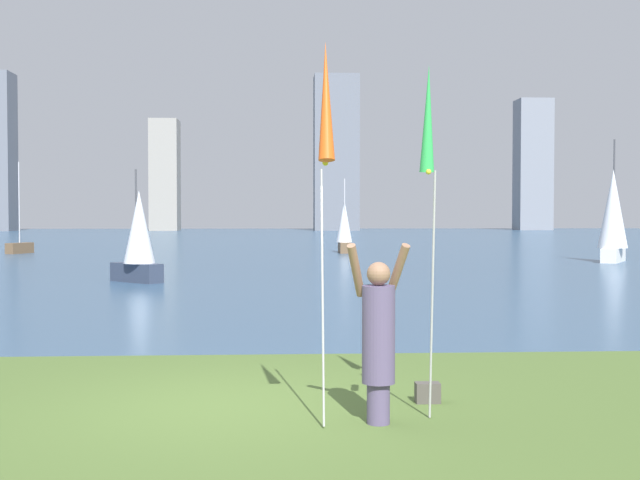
{
  "coord_description": "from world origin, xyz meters",
  "views": [
    {
      "loc": [
        0.61,
        -9.06,
        2.19
      ],
      "look_at": [
        1.57,
        9.35,
        1.61
      ],
      "focal_mm": 44.34,
      "sensor_mm": 36.0,
      "label": 1
    }
  ],
  "objects_px": {
    "sailboat_3": "(344,227)",
    "kite_flag_right": "(428,128)",
    "kite_flag_left": "(326,111)",
    "bag": "(428,393)",
    "sailboat_5": "(613,216)",
    "sailboat_1": "(139,238)",
    "person": "(378,335)",
    "sailboat_6": "(20,247)"
  },
  "relations": [
    {
      "from": "kite_flag_left",
      "to": "person",
      "type": "bearing_deg",
      "value": 40.29
    },
    {
      "from": "person",
      "to": "sailboat_5",
      "type": "relative_size",
      "value": 0.33
    },
    {
      "from": "sailboat_6",
      "to": "sailboat_1",
      "type": "bearing_deg",
      "value": -62.84
    },
    {
      "from": "sailboat_3",
      "to": "bag",
      "type": "bearing_deg",
      "value": -93.25
    },
    {
      "from": "sailboat_3",
      "to": "sailboat_6",
      "type": "bearing_deg",
      "value": 179.35
    },
    {
      "from": "bag",
      "to": "sailboat_3",
      "type": "relative_size",
      "value": 0.07
    },
    {
      "from": "sailboat_3",
      "to": "kite_flag_right",
      "type": "bearing_deg",
      "value": -93.38
    },
    {
      "from": "person",
      "to": "sailboat_3",
      "type": "xyz_separation_m",
      "value": [
        2.77,
        37.5,
        0.54
      ]
    },
    {
      "from": "person",
      "to": "sailboat_3",
      "type": "height_order",
      "value": "sailboat_3"
    },
    {
      "from": "sailboat_3",
      "to": "sailboat_5",
      "type": "xyz_separation_m",
      "value": [
        11.71,
        -9.81,
        0.66
      ]
    },
    {
      "from": "person",
      "to": "kite_flag_right",
      "type": "height_order",
      "value": "kite_flag_right"
    },
    {
      "from": "kite_flag_right",
      "to": "sailboat_3",
      "type": "bearing_deg",
      "value": 86.62
    },
    {
      "from": "kite_flag_left",
      "to": "sailboat_1",
      "type": "relative_size",
      "value": 1.05
    },
    {
      "from": "sailboat_1",
      "to": "sailboat_3",
      "type": "height_order",
      "value": "sailboat_3"
    },
    {
      "from": "kite_flag_right",
      "to": "sailboat_3",
      "type": "height_order",
      "value": "sailboat_3"
    },
    {
      "from": "kite_flag_right",
      "to": "sailboat_5",
      "type": "relative_size",
      "value": 0.67
    },
    {
      "from": "sailboat_3",
      "to": "sailboat_5",
      "type": "bearing_deg",
      "value": -39.95
    },
    {
      "from": "kite_flag_right",
      "to": "sailboat_5",
      "type": "xyz_separation_m",
      "value": [
        13.9,
        27.35,
        -1.0
      ]
    },
    {
      "from": "sailboat_3",
      "to": "kite_flag_left",
      "type": "bearing_deg",
      "value": -95.05
    },
    {
      "from": "sailboat_1",
      "to": "sailboat_6",
      "type": "height_order",
      "value": "sailboat_6"
    },
    {
      "from": "sailboat_3",
      "to": "sailboat_5",
      "type": "relative_size",
      "value": 0.75
    },
    {
      "from": "sailboat_1",
      "to": "sailboat_5",
      "type": "xyz_separation_m",
      "value": [
        20.08,
        9.95,
        0.68
      ]
    },
    {
      "from": "kite_flag_left",
      "to": "bag",
      "type": "bearing_deg",
      "value": 47.16
    },
    {
      "from": "bag",
      "to": "sailboat_5",
      "type": "height_order",
      "value": "sailboat_5"
    },
    {
      "from": "bag",
      "to": "sailboat_5",
      "type": "distance_m",
      "value": 30.22
    },
    {
      "from": "sailboat_3",
      "to": "sailboat_6",
      "type": "relative_size",
      "value": 0.82
    },
    {
      "from": "person",
      "to": "kite_flag_right",
      "type": "distance_m",
      "value": 2.31
    },
    {
      "from": "sailboat_5",
      "to": "sailboat_6",
      "type": "bearing_deg",
      "value": 161.72
    },
    {
      "from": "sailboat_6",
      "to": "kite_flag_left",
      "type": "bearing_deg",
      "value": -68.22
    },
    {
      "from": "person",
      "to": "bag",
      "type": "relative_size",
      "value": 6.68
    },
    {
      "from": "sailboat_1",
      "to": "kite_flag_left",
      "type": "bearing_deg",
      "value": -74.62
    },
    {
      "from": "person",
      "to": "kite_flag_left",
      "type": "distance_m",
      "value": 2.4
    },
    {
      "from": "kite_flag_left",
      "to": "sailboat_5",
      "type": "relative_size",
      "value": 0.68
    },
    {
      "from": "bag",
      "to": "sailboat_1",
      "type": "distance_m",
      "value": 18.06
    },
    {
      "from": "sailboat_5",
      "to": "sailboat_1",
      "type": "bearing_deg",
      "value": -153.65
    },
    {
      "from": "sailboat_5",
      "to": "bag",
      "type": "bearing_deg",
      "value": -117.21
    },
    {
      "from": "sailboat_3",
      "to": "sailboat_1",
      "type": "bearing_deg",
      "value": -112.98
    },
    {
      "from": "kite_flag_left",
      "to": "sailboat_5",
      "type": "bearing_deg",
      "value": 61.89
    },
    {
      "from": "sailboat_6",
      "to": "person",
      "type": "bearing_deg",
      "value": -67.21
    },
    {
      "from": "sailboat_3",
      "to": "sailboat_6",
      "type": "xyz_separation_m",
      "value": [
        -18.62,
        0.21,
        -1.1
      ]
    },
    {
      "from": "person",
      "to": "sailboat_6",
      "type": "distance_m",
      "value": 40.91
    },
    {
      "from": "person",
      "to": "bag",
      "type": "xyz_separation_m",
      "value": [
        0.69,
        0.88,
        -0.81
      ]
    }
  ]
}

